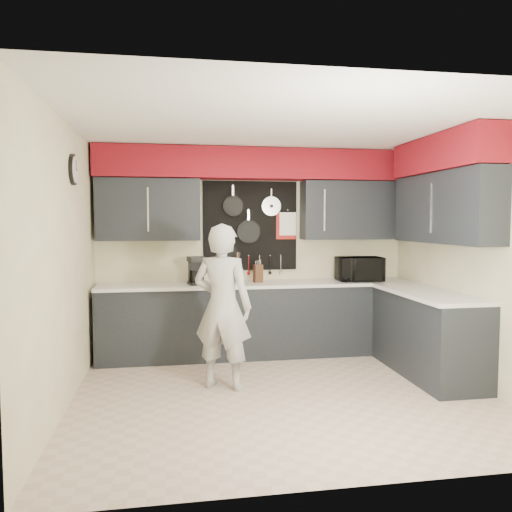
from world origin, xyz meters
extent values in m
plane|color=#C8B09C|center=(0.00, 0.00, 0.00)|extent=(4.00, 4.00, 0.00)
cube|color=#ECEBB7|center=(0.00, 1.75, 1.30)|extent=(4.00, 0.01, 2.60)
cube|color=black|center=(-1.33, 1.59, 1.83)|extent=(1.24, 0.32, 0.75)
cube|color=black|center=(1.28, 1.59, 1.83)|extent=(1.34, 0.32, 0.75)
cube|color=maroon|center=(0.00, 1.57, 2.40)|extent=(3.94, 0.36, 0.38)
cube|color=black|center=(-0.05, 1.74, 1.62)|extent=(1.22, 0.03, 1.15)
cylinder|color=black|center=(-0.28, 1.70, 1.88)|extent=(0.26, 0.04, 0.26)
cylinder|color=black|center=(-0.08, 1.70, 1.55)|extent=(0.30, 0.04, 0.30)
cylinder|color=black|center=(-0.34, 1.70, 1.24)|extent=(0.27, 0.04, 0.27)
cylinder|color=silver|center=(0.22, 1.70, 1.88)|extent=(0.25, 0.02, 0.25)
cube|color=maroon|center=(0.42, 1.72, 1.62)|extent=(0.26, 0.01, 0.34)
cube|color=white|center=(0.44, 1.70, 1.65)|extent=(0.22, 0.01, 0.30)
cylinder|color=silver|center=(-0.50, 1.71, 1.13)|extent=(0.01, 0.01, 0.20)
cylinder|color=silver|center=(-0.36, 1.71, 1.13)|extent=(0.01, 0.01, 0.20)
cylinder|color=silver|center=(-0.22, 1.71, 1.13)|extent=(0.01, 0.01, 0.20)
cylinder|color=silver|center=(-0.08, 1.71, 1.13)|extent=(0.01, 0.01, 0.20)
cylinder|color=silver|center=(0.07, 1.71, 1.13)|extent=(0.01, 0.01, 0.20)
cylinder|color=silver|center=(0.21, 1.71, 1.13)|extent=(0.01, 0.01, 0.20)
cylinder|color=silver|center=(0.35, 1.71, 1.13)|extent=(0.01, 0.01, 0.20)
cube|color=#ECEBB7|center=(2.00, 0.00, 1.30)|extent=(0.01, 3.50, 2.60)
cube|color=black|center=(1.84, 0.30, 1.83)|extent=(0.32, 1.70, 0.75)
cube|color=maroon|center=(1.82, 0.30, 2.40)|extent=(0.36, 1.70, 0.38)
cube|color=#ECEBB7|center=(-2.00, 0.00, 1.30)|extent=(0.01, 3.50, 2.60)
cylinder|color=black|center=(-1.98, 0.40, 2.18)|extent=(0.04, 0.30, 0.30)
cylinder|color=white|center=(-1.96, 0.40, 2.18)|extent=(0.01, 0.26, 0.26)
cube|color=black|center=(0.00, 1.45, 0.44)|extent=(3.90, 0.60, 0.88)
cube|color=silver|center=(0.00, 1.44, 0.90)|extent=(3.90, 0.63, 0.04)
cube|color=black|center=(1.70, 0.35, 0.44)|extent=(0.60, 1.60, 0.88)
cube|color=silver|center=(1.69, 0.35, 0.90)|extent=(0.63, 1.60, 0.04)
cube|color=black|center=(0.00, 1.19, 0.05)|extent=(3.90, 0.06, 0.10)
imported|color=black|center=(1.31, 1.39, 1.07)|extent=(0.57, 0.40, 0.31)
cube|color=#391A12|center=(0.00, 1.45, 1.03)|extent=(0.12, 0.12, 0.22)
cylinder|color=white|center=(-0.25, 1.45, 1.01)|extent=(0.13, 0.13, 0.17)
cube|color=black|center=(-0.77, 1.37, 0.94)|extent=(0.23, 0.26, 0.03)
cube|color=black|center=(-0.77, 1.45, 1.09)|extent=(0.19, 0.10, 0.31)
cube|color=black|center=(-0.77, 1.37, 1.23)|extent=(0.23, 0.26, 0.06)
cylinder|color=black|center=(-0.77, 1.35, 1.02)|extent=(0.11, 0.11, 0.14)
imported|color=beige|center=(-0.56, 0.28, 0.83)|extent=(0.72, 0.63, 1.66)
camera|label=1|loc=(-1.04, -4.66, 1.69)|focal=35.00mm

